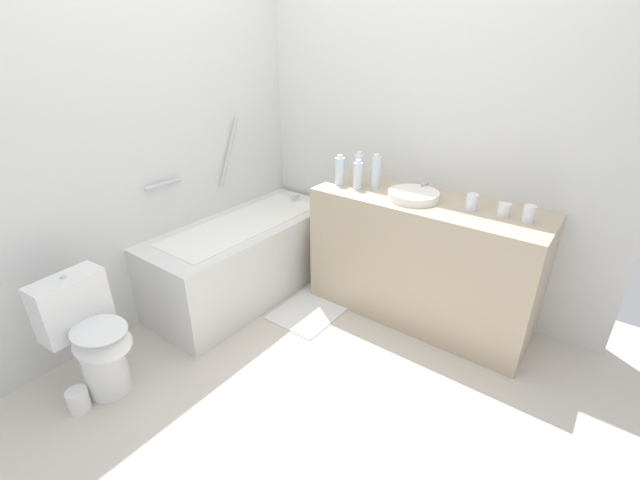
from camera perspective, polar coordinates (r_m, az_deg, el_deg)
ground_plane at (r=2.69m, az=-3.01°, el=-18.06°), size 3.66×3.66×0.00m
wall_back_tiled at (r=3.05m, az=-23.30°, el=10.91°), size 3.06×0.10×2.38m
wall_right_mirror at (r=3.20m, az=12.87°, el=12.94°), size 0.10×2.92×2.38m
bathtub at (r=3.35m, az=-9.96°, el=-2.12°), size 1.56×0.64×1.31m
toilet at (r=2.71m, az=-28.48°, el=-11.37°), size 0.38×0.50×0.71m
vanity_counter at (r=3.06m, az=13.57°, el=-2.62°), size 0.57×1.55×0.89m
sink_basin at (r=2.86m, az=12.51°, el=5.92°), size 0.34×0.34×0.05m
sink_faucet at (r=3.04m, az=14.14°, el=6.96°), size 0.10×0.15×0.07m
water_bottle_0 at (r=2.99m, az=5.12°, el=8.71°), size 0.06×0.06×0.21m
water_bottle_1 at (r=3.01m, az=7.55°, el=9.07°), size 0.07×0.07×0.24m
water_bottle_2 at (r=3.08m, az=2.69°, el=9.34°), size 0.07×0.07×0.22m
water_bottle_3 at (r=3.07m, az=5.27°, el=9.47°), size 0.06×0.06×0.24m
drinking_glass_0 at (r=2.72m, az=26.43°, el=3.20°), size 0.07×0.07×0.10m
drinking_glass_1 at (r=2.77m, az=19.84°, el=4.86°), size 0.07×0.07×0.10m
drinking_glass_2 at (r=2.74m, az=23.62°, el=3.75°), size 0.07×0.07×0.08m
bath_mat at (r=3.23m, az=-1.11°, el=-9.34°), size 0.60×0.43×0.01m
toilet_paper_roll at (r=2.80m, az=-29.87°, el=-18.29°), size 0.11×0.11×0.14m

